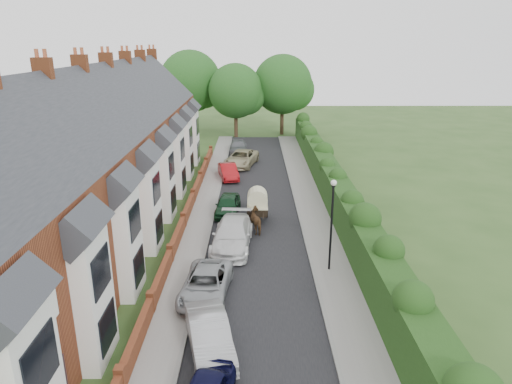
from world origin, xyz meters
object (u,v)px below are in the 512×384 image
at_px(car_red, 228,171).
at_px(horse_cart, 257,202).
at_px(car_silver_a, 209,335).
at_px(horse, 258,221).
at_px(car_beige, 241,158).
at_px(car_silver_b, 206,285).
at_px(lamppost, 332,214).
at_px(car_grey, 238,147).
at_px(car_white, 232,235).
at_px(car_green, 228,205).

xyz_separation_m(car_red, horse_cart, (2.57, -10.10, 0.67)).
xyz_separation_m(car_silver_a, horse, (2.00, 12.03, 0.05)).
distance_m(car_beige, horse, 16.60).
xyz_separation_m(car_silver_a, car_silver_b, (-0.56, 4.07, -0.07)).
bearing_deg(lamppost, car_grey, 101.91).
distance_m(car_silver_b, horse, 8.36).
xyz_separation_m(car_white, car_grey, (-0.44, 24.60, -0.14)).
bearing_deg(car_red, car_beige, 64.34).
relative_size(car_silver_b, horse, 2.57).
bearing_deg(car_silver_a, car_beige, 74.68).
height_order(car_silver_a, car_red, car_silver_a).
bearing_deg(horse_cart, car_red, 104.26).
xyz_separation_m(car_white, car_red, (-1.02, 14.44, -0.13)).
height_order(car_silver_a, car_green, car_silver_a).
bearing_deg(horse, lamppost, 103.98).
xyz_separation_m(lamppost, car_silver_b, (-6.40, -2.60, -2.64)).
relative_size(car_green, horse_cart, 1.25).
bearing_deg(car_silver_b, car_red, 94.71).
relative_size(car_silver_b, car_green, 1.17).
bearing_deg(car_silver_a, car_grey, 75.66).
height_order(car_grey, horse, horse).
xyz_separation_m(car_white, car_beige, (0.04, 18.89, -0.04)).
bearing_deg(lamppost, car_white, 150.84).
height_order(car_silver_a, car_beige, car_beige).
height_order(car_white, horse, car_white).
xyz_separation_m(lamppost, car_green, (-5.95, 8.60, -2.61)).
bearing_deg(lamppost, car_red, 110.15).
relative_size(lamppost, horse_cart, 1.59).
xyz_separation_m(car_silver_b, horse, (2.57, 7.96, 0.12)).
height_order(car_silver_b, horse, horse).
distance_m(car_silver_a, car_red, 24.13).
bearing_deg(car_silver_a, lamppost, 34.52).
xyz_separation_m(car_red, car_beige, (1.07, 4.44, 0.09)).
bearing_deg(car_grey, horse_cart, -86.01).
bearing_deg(car_beige, lamppost, -62.61).
bearing_deg(car_green, car_red, 96.65).
relative_size(lamppost, car_silver_a, 1.17).
bearing_deg(car_silver_a, car_red, 77.03).
bearing_deg(horse_cart, car_silver_a, -98.13).
bearing_deg(car_red, car_silver_b, -102.13).
height_order(lamppost, car_silver_b, lamppost).
relative_size(car_red, car_beige, 0.74).
height_order(lamppost, horse, lamppost).
bearing_deg(car_beige, car_silver_a, -77.32).
relative_size(car_beige, horse_cart, 1.69).
bearing_deg(car_white, lamppost, -25.34).
distance_m(car_white, car_grey, 24.60).
height_order(lamppost, car_beige, lamppost).
height_order(car_white, car_grey, car_white).
relative_size(car_silver_b, car_grey, 1.04).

